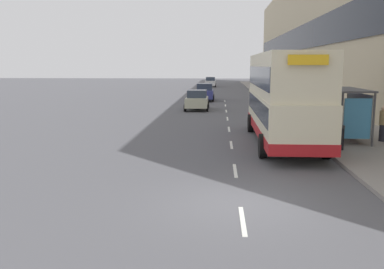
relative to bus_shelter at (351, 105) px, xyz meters
name	(u,v)px	position (x,y,z in m)	size (l,w,h in m)	color
ground_plane	(240,204)	(-5.77, -9.77, -1.88)	(220.00, 220.00, 0.00)	#515156
pavement	(281,97)	(0.73, 28.73, -1.81)	(5.00, 93.00, 0.14)	gray
terrace_facade	(319,29)	(4.72, 28.73, 5.85)	(3.10, 93.00, 15.46)	#C6B793
lane_mark_0	(243,221)	(-5.77, -11.03, -1.87)	(0.12, 2.00, 0.01)	silver
lane_mark_1	(235,171)	(-5.77, -6.00, -1.87)	(0.12, 2.00, 0.01)	silver
lane_mark_2	(231,145)	(-5.77, -0.97, -1.87)	(0.12, 2.00, 0.01)	silver
lane_mark_3	(229,129)	(-5.77, 4.06, -1.87)	(0.12, 2.00, 0.01)	silver
lane_mark_4	(227,119)	(-5.77, 9.09, -1.87)	(0.12, 2.00, 0.01)	silver
lane_mark_5	(226,111)	(-5.77, 14.13, -1.87)	(0.12, 2.00, 0.01)	silver
lane_mark_6	(225,105)	(-5.77, 19.16, -1.87)	(0.12, 2.00, 0.01)	silver
lane_mark_7	(225,101)	(-5.77, 24.19, -1.87)	(0.12, 2.00, 0.01)	silver
bus_shelter	(351,105)	(0.00, 0.00, 0.00)	(1.60, 4.20, 2.48)	#4C4C51
double_decker_bus_near	(284,96)	(-3.30, -0.44, 0.41)	(2.85, 10.76, 4.30)	beige
car_0	(210,82)	(-7.89, 53.61, -1.04)	(1.95, 4.34, 1.69)	silver
car_1	(205,92)	(-7.92, 24.59, -0.98)	(2.02, 4.54, 1.83)	navy
car_2	(197,100)	(-8.24, 14.97, -1.04)	(2.01, 3.84, 1.68)	#B7B799
pedestrian_1	(338,114)	(0.52, 4.13, -0.92)	(0.32, 0.32, 1.61)	#23232D
pedestrian_2	(383,123)	(1.46, -0.26, -0.87)	(0.33, 0.33, 1.69)	#23232D
pedestrian_3	(353,112)	(1.34, 3.98, -0.79)	(0.37, 0.37, 1.86)	#23232D
litter_bin	(338,137)	(-1.22, -2.47, -1.21)	(0.55, 0.55, 1.05)	black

